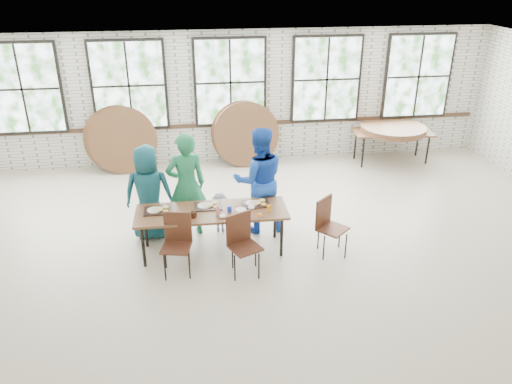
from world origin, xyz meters
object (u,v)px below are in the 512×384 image
(dining_table, at_px, (212,214))
(storage_table, at_px, (393,134))
(chair_near_right, at_px, (242,239))
(chair_near_left, at_px, (177,238))

(dining_table, height_order, storage_table, same)
(dining_table, distance_m, chair_near_right, 0.76)
(chair_near_left, xyz_separation_m, chair_near_right, (0.96, -0.16, 0.00))
(chair_near_left, distance_m, storage_table, 6.31)
(chair_near_left, distance_m, chair_near_right, 0.97)
(dining_table, xyz_separation_m, chair_near_right, (0.41, -0.63, -0.13))
(chair_near_right, bearing_deg, storage_table, 20.58)
(dining_table, height_order, chair_near_left, chair_near_left)
(storage_table, bearing_deg, chair_near_left, -136.89)
(dining_table, distance_m, chair_near_left, 0.74)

